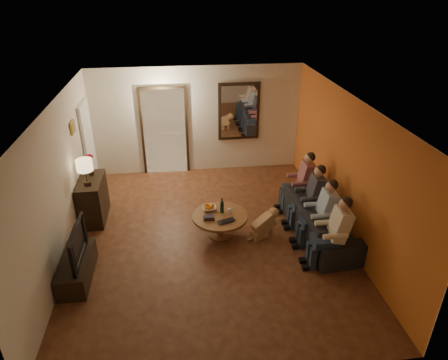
{
  "coord_description": "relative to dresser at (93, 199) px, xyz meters",
  "views": [
    {
      "loc": [
        -0.53,
        -6.2,
        4.42
      ],
      "look_at": [
        0.3,
        0.3,
        1.05
      ],
      "focal_mm": 32.0,
      "sensor_mm": 36.0,
      "label": 1
    }
  ],
  "objects": [
    {
      "name": "person_a",
      "position": [
        4.23,
        -2.01,
        0.16
      ],
      "size": [
        0.6,
        0.4,
        1.2
      ],
      "primitive_type": null,
      "color": "tan",
      "rests_on": "sofa"
    },
    {
      "name": "left_wall",
      "position": [
        -0.25,
        -0.98,
        0.86
      ],
      "size": [
        0.02,
        6.0,
        2.6
      ],
      "primitive_type": "cube",
      "color": "beige",
      "rests_on": "floor"
    },
    {
      "name": "floor",
      "position": [
        2.25,
        -0.98,
        -0.44
      ],
      "size": [
        5.0,
        6.0,
        0.01
      ],
      "primitive_type": "cube",
      "color": "#451E12",
      "rests_on": "ground"
    },
    {
      "name": "door_trim",
      "position": [
        1.45,
        1.99,
        0.61
      ],
      "size": [
        1.12,
        0.04,
        2.22
      ],
      "primitive_type": "cube",
      "color": "black",
      "rests_on": "floor"
    },
    {
      "name": "mirror_glass",
      "position": [
        3.25,
        1.95,
        1.06
      ],
      "size": [
        0.86,
        0.02,
        1.26
      ],
      "primitive_type": "cube",
      "color": "white",
      "rests_on": "back_wall"
    },
    {
      "name": "wine_bottle",
      "position": [
        2.49,
        -0.83,
        0.17
      ],
      "size": [
        0.07,
        0.07,
        0.31
      ],
      "primitive_type": null,
      "color": "black",
      "rests_on": "coffee_table"
    },
    {
      "name": "tv_stand",
      "position": [
        0.0,
        -1.83,
        -0.24
      ],
      "size": [
        0.45,
        1.14,
        0.38
      ],
      "primitive_type": "cube",
      "color": "black",
      "rests_on": "floor"
    },
    {
      "name": "sofa",
      "position": [
        4.33,
        -1.11,
        -0.1
      ],
      "size": [
        2.32,
        1.04,
        0.66
      ],
      "primitive_type": "imported",
      "rotation": [
        0.0,
        0.0,
        1.64
      ],
      "color": "black",
      "rests_on": "floor"
    },
    {
      "name": "wine_glass",
      "position": [
        2.62,
        -0.88,
        0.06
      ],
      "size": [
        0.06,
        0.06,
        0.1
      ],
      "primitive_type": "cylinder",
      "color": "silver",
      "rests_on": "coffee_table"
    },
    {
      "name": "person_d",
      "position": [
        4.23,
        -0.21,
        0.16
      ],
      "size": [
        0.6,
        0.4,
        1.2
      ],
      "primitive_type": null,
      "color": "tan",
      "rests_on": "sofa"
    },
    {
      "name": "white_door",
      "position": [
        -0.21,
        1.32,
        0.58
      ],
      "size": [
        0.06,
        0.85,
        2.04
      ],
      "primitive_type": "cube",
      "color": "white",
      "rests_on": "floor"
    },
    {
      "name": "book_stack",
      "position": [
        2.22,
        -1.03,
        0.05
      ],
      "size": [
        0.2,
        0.15,
        0.07
      ],
      "primitive_type": null,
      "color": "black",
      "rests_on": "coffee_table"
    },
    {
      "name": "mirror_frame",
      "position": [
        3.25,
        1.98,
        1.06
      ],
      "size": [
        1.0,
        0.05,
        1.4
      ],
      "primitive_type": "cube",
      "color": "black",
      "rests_on": "back_wall"
    },
    {
      "name": "table_lamp",
      "position": [
        0.0,
        -0.22,
        0.71
      ],
      "size": [
        0.3,
        0.3,
        0.54
      ],
      "primitive_type": null,
      "color": "beige",
      "rests_on": "dresser"
    },
    {
      "name": "person_b",
      "position": [
        4.23,
        -1.41,
        0.16
      ],
      "size": [
        0.6,
        0.4,
        1.2
      ],
      "primitive_type": null,
      "color": "tan",
      "rests_on": "sofa"
    },
    {
      "name": "bowl",
      "position": [
        2.26,
        -0.71,
        0.05
      ],
      "size": [
        0.26,
        0.26,
        0.06
      ],
      "primitive_type": "imported",
      "color": "white",
      "rests_on": "coffee_table"
    },
    {
      "name": "flower_vase",
      "position": [
        0.0,
        0.22,
        0.66
      ],
      "size": [
        0.14,
        0.14,
        0.44
      ],
      "primitive_type": null,
      "color": "red",
      "rests_on": "dresser"
    },
    {
      "name": "art_canvas",
      "position": [
        -0.21,
        0.32,
        1.41
      ],
      "size": [
        0.01,
        0.22,
        0.18
      ],
      "primitive_type": "cube",
      "color": "brown",
      "rests_on": "left_wall"
    },
    {
      "name": "dog",
      "position": [
        3.25,
        -1.05,
        -0.16
      ],
      "size": [
        0.61,
        0.45,
        0.56
      ],
      "primitive_type": null,
      "rotation": [
        0.0,
        0.0,
        0.43
      ],
      "color": "#9C6F48",
      "rests_on": "floor"
    },
    {
      "name": "kitchen_doorway",
      "position": [
        1.45,
        2.0,
        0.61
      ],
      "size": [
        1.0,
        0.06,
        2.1
      ],
      "primitive_type": "cube",
      "color": "#FFE0A5",
      "rests_on": "floor"
    },
    {
      "name": "front_wall",
      "position": [
        2.25,
        -3.98,
        0.86
      ],
      "size": [
        5.0,
        0.02,
        2.6
      ],
      "primitive_type": "cube",
      "color": "beige",
      "rests_on": "floor"
    },
    {
      "name": "oranges",
      "position": [
        2.26,
        -0.71,
        0.11
      ],
      "size": [
        0.2,
        0.2,
        0.08
      ],
      "primitive_type": null,
      "color": "orange",
      "rests_on": "bowl"
    },
    {
      "name": "coffee_table",
      "position": [
        2.44,
        -0.93,
        -0.21
      ],
      "size": [
        1.23,
        1.23,
        0.45
      ],
      "primitive_type": "cylinder",
      "rotation": [
        0.0,
        0.0,
        0.21
      ],
      "color": "brown",
      "rests_on": "floor"
    },
    {
      "name": "person_c",
      "position": [
        4.23,
        -0.81,
        0.16
      ],
      "size": [
        0.6,
        0.4,
        1.2
      ],
      "primitive_type": null,
      "color": "tan",
      "rests_on": "sofa"
    },
    {
      "name": "back_wall",
      "position": [
        2.25,
        2.02,
        0.86
      ],
      "size": [
        5.0,
        0.02,
        2.6
      ],
      "primitive_type": "cube",
      "color": "beige",
      "rests_on": "floor"
    },
    {
      "name": "right_wall",
      "position": [
        4.75,
        -0.98,
        0.86
      ],
      "size": [
        0.02,
        6.0,
        2.6
      ],
      "primitive_type": "cube",
      "color": "beige",
      "rests_on": "floor"
    },
    {
      "name": "framed_art",
      "position": [
        -0.22,
        0.32,
        1.41
      ],
      "size": [
        0.03,
        0.28,
        0.24
      ],
      "primitive_type": "cube",
      "color": "#B28C33",
      "rests_on": "left_wall"
    },
    {
      "name": "orange_accent",
      "position": [
        4.74,
        -0.98,
        0.86
      ],
      "size": [
        0.01,
        6.0,
        2.6
      ],
      "primitive_type": "cube",
      "color": "#CC6B22",
      "rests_on": "right_wall"
    },
    {
      "name": "fridge_glimpse",
      "position": [
        1.7,
        2.0,
        0.46
      ],
      "size": [
        0.45,
        0.03,
        1.7
      ],
      "primitive_type": "cube",
      "color": "silver",
      "rests_on": "floor"
    },
    {
      "name": "dresser",
      "position": [
        0.0,
        0.0,
        0.0
      ],
      "size": [
        0.45,
        0.98,
        0.87
      ],
      "primitive_type": "cube",
      "color": "black",
      "rests_on": "floor"
    },
    {
      "name": "ceiling",
      "position": [
        2.25,
        -0.98,
        2.16
      ],
      "size": [
        5.0,
        6.0,
        0.01
      ],
      "primitive_type": "cube",
      "color": "white",
      "rests_on": "back_wall"
    },
    {
      "name": "tv",
      "position": [
        0.0,
        -1.83,
        0.23
      ],
      "size": [
        0.99,
        0.13,
        0.57
      ],
      "primitive_type": "imported",
      "rotation": [
        0.0,
        0.0,
        1.57
      ],
      "color": "black",
      "rests_on": "tv_stand"
    },
    {
      "name": "laptop",
      "position": [
        2.54,
        -1.21,
        0.03
      ],
      "size": [
        0.38,
        0.31,
        0.03
      ],
      "primitive_type": "imported",
      "rotation": [
        0.0,
        0.0,
        0.35
      ],
      "color": "black",
      "rests_on": "coffee_table"
    }
  ]
}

